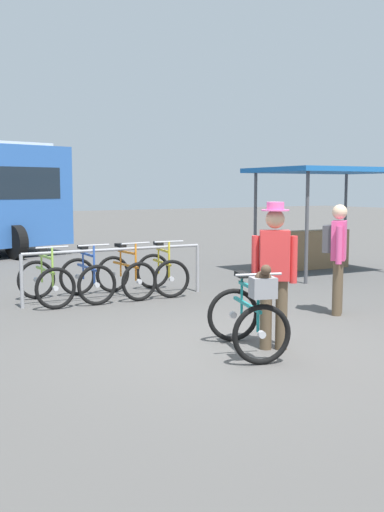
{
  "coord_description": "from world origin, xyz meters",
  "views": [
    {
      "loc": [
        -4.11,
        -5.77,
        1.9
      ],
      "look_at": [
        -0.0,
        0.91,
        1.0
      ],
      "focal_mm": 42.51,
      "sensor_mm": 36.0,
      "label": 1
    }
  ],
  "objects_px": {
    "racked_bike_orange": "(126,276)",
    "person_with_featured_bike": "(274,269)",
    "racked_bike_yellow": "(162,273)",
    "featured_bicycle": "(250,313)",
    "racked_bike_blue": "(87,278)",
    "pedestrian_with_backpack": "(337,252)",
    "racked_bike_lime": "(45,282)",
    "market_stall": "(318,210)"
  },
  "relations": [
    {
      "from": "racked_bike_lime",
      "to": "racked_bike_blue",
      "type": "bearing_deg",
      "value": -2.91
    },
    {
      "from": "racked_bike_yellow",
      "to": "person_with_featured_bike",
      "type": "distance_m",
      "value": 4.1
    },
    {
      "from": "racked_bike_blue",
      "to": "racked_bike_yellow",
      "type": "xyz_separation_m",
      "value": [
        1.4,
        -0.07,
        -0.0
      ]
    },
    {
      "from": "racked_bike_lime",
      "to": "market_stall",
      "type": "height_order",
      "value": "market_stall"
    },
    {
      "from": "racked_bike_lime",
      "to": "pedestrian_with_backpack",
      "type": "xyz_separation_m",
      "value": [
        3.45,
        -3.06,
        0.57
      ]
    },
    {
      "from": "person_with_featured_bike",
      "to": "market_stall",
      "type": "distance_m",
      "value": 6.82
    },
    {
      "from": "pedestrian_with_backpack",
      "to": "market_stall",
      "type": "distance_m",
      "value": 4.66
    },
    {
      "from": "racked_bike_lime",
      "to": "person_with_featured_bike",
      "type": "bearing_deg",
      "value": -71.2
    },
    {
      "from": "market_stall",
      "to": "pedestrian_with_backpack",
      "type": "bearing_deg",
      "value": -129.71
    },
    {
      "from": "featured_bicycle",
      "to": "racked_bike_orange",
      "type": "bearing_deg",
      "value": 84.56
    },
    {
      "from": "racked_bike_blue",
      "to": "person_with_featured_bike",
      "type": "relative_size",
      "value": 0.65
    },
    {
      "from": "racked_bike_orange",
      "to": "featured_bicycle",
      "type": "xyz_separation_m",
      "value": [
        -0.39,
        -4.09,
        0.12
      ]
    },
    {
      "from": "featured_bicycle",
      "to": "market_stall",
      "type": "xyz_separation_m",
      "value": [
        5.4,
        4.67,
        0.91
      ]
    },
    {
      "from": "racked_bike_lime",
      "to": "racked_bike_orange",
      "type": "distance_m",
      "value": 1.4
    },
    {
      "from": "racked_bike_lime",
      "to": "racked_bike_yellow",
      "type": "height_order",
      "value": "same"
    },
    {
      "from": "market_stall",
      "to": "featured_bicycle",
      "type": "bearing_deg",
      "value": -139.14
    },
    {
      "from": "racked_bike_lime",
      "to": "racked_bike_yellow",
      "type": "relative_size",
      "value": 0.94
    },
    {
      "from": "racked_bike_yellow",
      "to": "featured_bicycle",
      "type": "xyz_separation_m",
      "value": [
        -1.09,
        -4.05,
        0.12
      ]
    },
    {
      "from": "racked_bike_orange",
      "to": "person_with_featured_bike",
      "type": "bearing_deg",
      "value": -90.03
    },
    {
      "from": "racked_bike_lime",
      "to": "pedestrian_with_backpack",
      "type": "height_order",
      "value": "pedestrian_with_backpack"
    },
    {
      "from": "person_with_featured_bike",
      "to": "pedestrian_with_backpack",
      "type": "bearing_deg",
      "value": 27.07
    },
    {
      "from": "racked_bike_orange",
      "to": "market_stall",
      "type": "bearing_deg",
      "value": 6.6
    },
    {
      "from": "racked_bike_orange",
      "to": "person_with_featured_bike",
      "type": "xyz_separation_m",
      "value": [
        -0.0,
        -4.03,
        0.58
      ]
    },
    {
      "from": "racked_bike_lime",
      "to": "racked_bike_yellow",
      "type": "bearing_deg",
      "value": -2.91
    },
    {
      "from": "racked_bike_orange",
      "to": "featured_bicycle",
      "type": "relative_size",
      "value": 0.88
    },
    {
      "from": "racked_bike_lime",
      "to": "market_stall",
      "type": "relative_size",
      "value": 0.34
    },
    {
      "from": "racked_bike_blue",
      "to": "pedestrian_with_backpack",
      "type": "height_order",
      "value": "pedestrian_with_backpack"
    },
    {
      "from": "featured_bicycle",
      "to": "pedestrian_with_backpack",
      "type": "relative_size",
      "value": 0.77
    },
    {
      "from": "racked_bike_orange",
      "to": "pedestrian_with_backpack",
      "type": "bearing_deg",
      "value": -55.55
    },
    {
      "from": "pedestrian_with_backpack",
      "to": "market_stall",
      "type": "height_order",
      "value": "market_stall"
    },
    {
      "from": "racked_bike_yellow",
      "to": "pedestrian_with_backpack",
      "type": "bearing_deg",
      "value": -65.42
    },
    {
      "from": "racked_bike_orange",
      "to": "featured_bicycle",
      "type": "bearing_deg",
      "value": -95.44
    },
    {
      "from": "racked_bike_yellow",
      "to": "featured_bicycle",
      "type": "bearing_deg",
      "value": -105.03
    },
    {
      "from": "racked_bike_lime",
      "to": "market_stall",
      "type": "distance_m",
      "value": 6.51
    },
    {
      "from": "featured_bicycle",
      "to": "person_with_featured_bike",
      "type": "distance_m",
      "value": 0.61
    },
    {
      "from": "racked_bike_lime",
      "to": "featured_bicycle",
      "type": "distance_m",
      "value": 4.28
    },
    {
      "from": "racked_bike_blue",
      "to": "pedestrian_with_backpack",
      "type": "xyz_separation_m",
      "value": [
        2.75,
        -3.02,
        0.57
      ]
    },
    {
      "from": "racked_bike_orange",
      "to": "market_stall",
      "type": "relative_size",
      "value": 0.34
    },
    {
      "from": "racked_bike_blue",
      "to": "racked_bike_orange",
      "type": "xyz_separation_m",
      "value": [
        0.7,
        -0.04,
        -0.0
      ]
    },
    {
      "from": "featured_bicycle",
      "to": "market_stall",
      "type": "bearing_deg",
      "value": 40.86
    },
    {
      "from": "racked_bike_orange",
      "to": "pedestrian_with_backpack",
      "type": "height_order",
      "value": "pedestrian_with_backpack"
    },
    {
      "from": "featured_bicycle",
      "to": "market_stall",
      "type": "distance_m",
      "value": 7.2
    }
  ]
}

